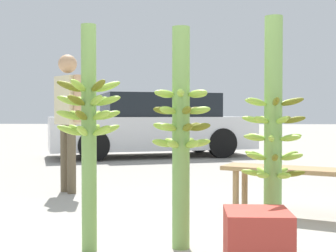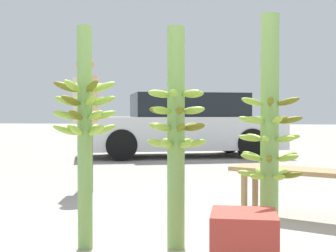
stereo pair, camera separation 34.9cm
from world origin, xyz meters
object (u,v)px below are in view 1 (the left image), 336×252
(vendor_person, at_px, (68,109))
(banana_stalk_right, at_px, (273,134))
(banana_stalk_left, at_px, (89,127))
(market_bench, at_px, (308,176))
(banana_stalk_center, at_px, (181,133))
(parked_car, at_px, (153,126))
(produce_crate, at_px, (257,242))

(vendor_person, bearing_deg, banana_stalk_right, -1.07)
(banana_stalk_left, xyz_separation_m, banana_stalk_right, (1.29, 0.11, -0.05))
(banana_stalk_right, height_order, market_bench, banana_stalk_right)
(banana_stalk_left, distance_m, banana_stalk_center, 0.65)
(banana_stalk_right, xyz_separation_m, market_bench, (0.49, 1.00, -0.42))
(banana_stalk_right, height_order, parked_car, banana_stalk_right)
(banana_stalk_left, xyz_separation_m, vendor_person, (-0.79, 2.38, 0.15))
(banana_stalk_right, height_order, produce_crate, banana_stalk_right)
(market_bench, bearing_deg, banana_stalk_left, -123.57)
(banana_stalk_center, height_order, produce_crate, banana_stalk_center)
(banana_stalk_right, distance_m, produce_crate, 0.84)
(vendor_person, xyz_separation_m, parked_car, (0.63, 4.90, -0.33))
(banana_stalk_right, bearing_deg, banana_stalk_left, -175.04)
(market_bench, bearing_deg, vendor_person, 178.29)
(banana_stalk_right, xyz_separation_m, parked_car, (-1.44, 7.16, -0.13))
(banana_stalk_left, bearing_deg, parked_car, 91.19)
(market_bench, height_order, parked_car, parked_car)
(market_bench, relative_size, produce_crate, 4.18)
(banana_stalk_left, height_order, market_bench, banana_stalk_left)
(banana_stalk_left, height_order, banana_stalk_right, banana_stalk_right)
(banana_stalk_center, bearing_deg, parked_car, 96.31)
(banana_stalk_center, height_order, parked_car, banana_stalk_center)
(banana_stalk_right, distance_m, market_bench, 1.19)
(banana_stalk_left, relative_size, market_bench, 0.99)
(vendor_person, bearing_deg, banana_stalk_center, -11.51)
(market_bench, relative_size, parked_car, 0.33)
(parked_car, height_order, produce_crate, parked_car)
(banana_stalk_left, relative_size, vendor_person, 0.94)
(banana_stalk_left, height_order, produce_crate, banana_stalk_left)
(banana_stalk_center, distance_m, market_bench, 1.58)
(parked_car, bearing_deg, banana_stalk_center, 167.60)
(banana_stalk_right, relative_size, vendor_person, 0.98)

